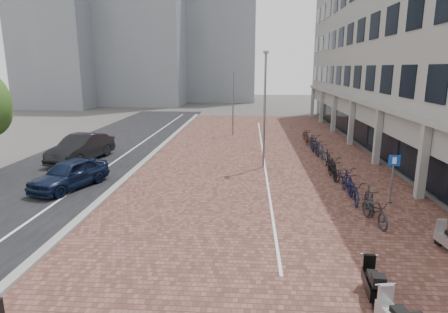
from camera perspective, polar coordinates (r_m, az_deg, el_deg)
ground at (r=13.80m, az=-1.70°, el=-11.00°), size 140.00×140.00×0.00m
plaza_brick at (r=25.18m, az=5.46°, el=0.19°), size 14.50×42.00×0.04m
street_asphalt at (r=27.17m, az=-18.40°, el=0.52°), size 8.00×50.00×0.03m
curb at (r=25.94m, az=-10.41°, el=0.55°), size 0.35×42.00×0.14m
lane_line at (r=26.48m, az=-14.39°, el=0.50°), size 0.12×44.00×0.00m
parking_line at (r=25.18m, az=5.92°, el=0.23°), size 0.10×30.00×0.00m
office_building at (r=30.97m, az=27.35°, el=16.97°), size 8.40×40.00×15.00m
bg_towers at (r=63.95m, az=-11.00°, el=20.45°), size 33.00×23.00×32.00m
car_navy at (r=19.60m, az=-22.19°, el=-2.44°), size 2.98×4.46×1.41m
car_dark at (r=25.01m, az=-20.64°, el=1.21°), size 2.64×5.25×1.65m
scooter_mid at (r=10.60m, az=21.36°, el=-17.02°), size 0.58×1.45×0.97m
parking_sign at (r=17.26m, az=24.04°, el=-2.19°), size 0.45×0.13×2.16m
lamp_near at (r=21.53m, az=6.10°, el=6.68°), size 0.12×0.12×6.47m
lamp_far at (r=32.33m, az=1.34°, el=7.89°), size 0.12×0.12×5.33m
bike_row at (r=22.64m, az=15.32°, el=-0.38°), size 1.17×18.14×1.05m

